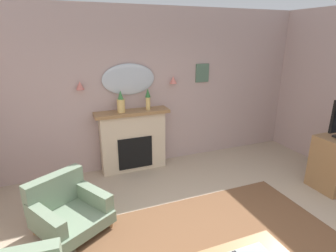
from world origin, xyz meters
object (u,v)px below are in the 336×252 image
Objects in this scene: wall_sconce_right at (173,80)px; wall_sconce_left at (80,85)px; mantel_vase_right at (121,103)px; armchair_by_coffee_table at (67,208)px; mantel_vase_centre at (148,98)px; wall_mirror at (129,79)px; framed_picture at (202,73)px; fireplace at (133,141)px.

wall_sconce_left is at bearing 180.00° from wall_sconce_right.
mantel_vase_right is 0.36× the size of armchair_by_coffee_table.
mantel_vase_centre is 0.41× the size of wall_mirror.
wall_mirror reaches higher than mantel_vase_right.
armchair_by_coffee_table is (-1.56, -1.34, -1.07)m from mantel_vase_centre.
framed_picture reaches higher than wall_sconce_right.
mantel_vase_centre is 0.35× the size of armchair_by_coffee_table.
mantel_vase_right is 0.74m from wall_sconce_left.
mantel_vase_right is (-0.20, -0.03, 0.76)m from fireplace.
armchair_by_coffee_table is (-2.11, -1.46, -1.35)m from wall_sconce_right.
fireplace is at bearing 47.33° from armchair_by_coffee_table.
wall_sconce_right is at bearing 6.16° from fireplace.
mantel_vase_centre is at bearing -5.39° from fireplace.
wall_mirror is at bearing 50.14° from armchair_by_coffee_table.
armchair_by_coffee_table is (-0.41, -1.46, -1.35)m from wall_sconce_left.
armchair_by_coffee_table is at bearing -129.86° from wall_mirror.
wall_mirror is (-0.00, 0.14, 1.14)m from fireplace.
mantel_vase_right reaches higher than armchair_by_coffee_table.
mantel_vase_right is at bearing -171.94° from fireplace.
armchair_by_coffee_table is at bearing -145.36° from wall_sconce_right.
wall_sconce_right is at bearing -3.37° from wall_mirror.
wall_sconce_right reaches higher than fireplace.
wall_mirror is (0.20, 0.17, 0.38)m from mantel_vase_right.
wall_sconce_right is (0.55, 0.12, 0.28)m from mantel_vase_centre.
wall_sconce_left is 0.39× the size of framed_picture.
framed_picture reaches higher than armchair_by_coffee_table.
mantel_vase_right is 1.76m from framed_picture.
armchair_by_coffee_table is at bearing -132.67° from fireplace.
mantel_vase_centre is at bearing 40.63° from armchair_by_coffee_table.
fireplace is at bearing -174.23° from framed_picture.
armchair_by_coffee_table is at bearing -105.66° from wall_sconce_left.
mantel_vase_right is 0.46m from wall_mirror.
wall_mirror is at bearing -179.62° from framed_picture.
framed_picture is 0.32× the size of armchair_by_coffee_table.
wall_sconce_left reaches higher than fireplace.
mantel_vase_centre is 0.48m from wall_mirror.
mantel_vase_centre is 1.19m from wall_sconce_left.
framed_picture reaches higher than mantel_vase_right.
fireplace is at bearing 174.61° from mantel_vase_centre.
mantel_vase_centre is at bearing -5.96° from wall_sconce_left.
fireplace is at bearing 8.06° from mantel_vase_right.
mantel_vase_centre is 1.09× the size of framed_picture.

